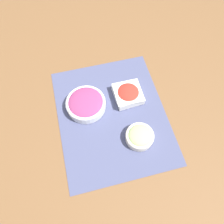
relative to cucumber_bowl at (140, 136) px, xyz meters
name	(u,v)px	position (x,y,z in m)	size (l,w,h in m)	color
ground_plane	(112,115)	(-0.13, -0.08, -0.03)	(3.00, 3.00, 0.00)	brown
placemat	(112,115)	(-0.13, -0.08, -0.03)	(0.58, 0.47, 0.00)	#474C70
cucumber_bowl	(140,136)	(0.00, 0.00, 0.00)	(0.12, 0.12, 0.05)	silver
tomato_bowl	(128,94)	(-0.21, 0.01, 0.00)	(0.13, 0.13, 0.05)	white
onion_bowl	(86,103)	(-0.20, -0.19, 0.00)	(0.17, 0.17, 0.06)	silver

